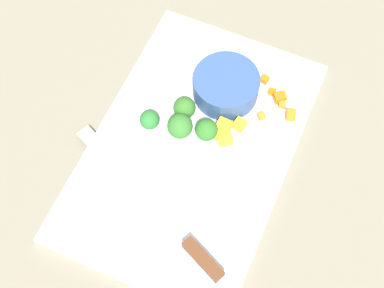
{
  "coord_description": "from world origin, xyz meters",
  "views": [
    {
      "loc": [
        -0.34,
        -0.15,
        0.79
      ],
      "look_at": [
        0.0,
        0.0,
        0.02
      ],
      "focal_mm": 50.34,
      "sensor_mm": 36.0,
      "label": 1
    }
  ],
  "objects": [
    {
      "name": "ground_plane",
      "position": [
        0.0,
        0.0,
        0.0
      ],
      "size": [
        4.0,
        4.0,
        0.0
      ],
      "primitive_type": "plane",
      "color": "gray"
    },
    {
      "name": "cutting_board",
      "position": [
        0.0,
        0.0,
        0.01
      ],
      "size": [
        0.47,
        0.31,
        0.01
      ],
      "primitive_type": "cube",
      "color": "white",
      "rests_on": "ground_plane"
    },
    {
      "name": "prep_bowl",
      "position": [
        0.12,
        -0.01,
        0.03
      ],
      "size": [
        0.11,
        0.11,
        0.04
      ],
      "primitive_type": "cylinder",
      "color": "#325289",
      "rests_on": "cutting_board"
    },
    {
      "name": "chef_knife",
      "position": [
        -0.14,
        -0.03,
        0.02
      ],
      "size": [
        0.15,
        0.31,
        0.02
      ],
      "rotation": [
        0.0,
        0.0,
        1.15
      ],
      "color": "silver",
      "rests_on": "cutting_board"
    },
    {
      "name": "carrot_dice_0",
      "position": [
        0.12,
        -0.13,
        0.02
      ],
      "size": [
        0.02,
        0.02,
        0.01
      ],
      "primitive_type": "cube",
      "rotation": [
        0.0,
        0.0,
        0.29
      ],
      "color": "orange",
      "rests_on": "cutting_board"
    },
    {
      "name": "carrot_dice_1",
      "position": [
        0.1,
        -0.08,
        0.02
      ],
      "size": [
        0.02,
        0.02,
        0.01
      ],
      "primitive_type": "cube",
      "rotation": [
        0.0,
        0.0,
        0.85
      ],
      "color": "orange",
      "rests_on": "cutting_board"
    },
    {
      "name": "carrot_dice_2",
      "position": [
        0.13,
        -0.11,
        0.02
      ],
      "size": [
        0.02,
        0.01,
        0.01
      ],
      "primitive_type": "cube",
      "rotation": [
        0.0,
        0.0,
        1.77
      ],
      "color": "orange",
      "rests_on": "cutting_board"
    },
    {
      "name": "carrot_dice_3",
      "position": [
        0.16,
        -0.06,
        0.02
      ],
      "size": [
        0.02,
        0.02,
        0.01
      ],
      "primitive_type": "cube",
      "rotation": [
        0.0,
        0.0,
        1.34
      ],
      "color": "orange",
      "rests_on": "cutting_board"
    },
    {
      "name": "carrot_dice_4",
      "position": [
        0.15,
        -0.08,
        0.02
      ],
      "size": [
        0.01,
        0.01,
        0.01
      ],
      "primitive_type": "cube",
      "rotation": [
        0.0,
        0.0,
        1.65
      ],
      "color": "orange",
      "rests_on": "cutting_board"
    },
    {
      "name": "carrot_dice_5",
      "position": [
        0.14,
        -0.1,
        0.02
      ],
      "size": [
        0.02,
        0.02,
        0.02
      ],
      "primitive_type": "cube",
      "rotation": [
        0.0,
        0.0,
        0.64
      ],
      "color": "orange",
      "rests_on": "cutting_board"
    },
    {
      "name": "pepper_dice_0",
      "position": [
        0.06,
        -0.06,
        0.02
      ],
      "size": [
        0.02,
        0.02,
        0.01
      ],
      "primitive_type": "cube",
      "rotation": [
        0.0,
        0.0,
        1.38
      ],
      "color": "yellow",
      "rests_on": "cutting_board"
    },
    {
      "name": "pepper_dice_1",
      "position": [
        0.05,
        -0.03,
        0.02
      ],
      "size": [
        0.02,
        0.02,
        0.02
      ],
      "primitive_type": "cube",
      "rotation": [
        0.0,
        0.0,
        3.09
      ],
      "color": "yellow",
      "rests_on": "cutting_board"
    },
    {
      "name": "pepper_dice_2",
      "position": [
        0.03,
        -0.04,
        0.02
      ],
      "size": [
        0.03,
        0.03,
        0.02
      ],
      "primitive_type": "cube",
      "rotation": [
        0.0,
        0.0,
        2.19
      ],
      "color": "yellow",
      "rests_on": "cutting_board"
    },
    {
      "name": "pepper_dice_3",
      "position": [
        0.03,
        -0.03,
        0.02
      ],
      "size": [
        0.02,
        0.02,
        0.02
      ],
      "primitive_type": "cube",
      "rotation": [
        0.0,
        0.0,
        1.19
      ],
      "color": "yellow",
      "rests_on": "cutting_board"
    },
    {
      "name": "broccoli_floret_0",
      "position": [
        0.03,
        -0.01,
        0.03
      ],
      "size": [
        0.04,
        0.04,
        0.04
      ],
      "color": "#84B761",
      "rests_on": "cutting_board"
    },
    {
      "name": "broccoli_floret_1",
      "position": [
        0.02,
        0.03,
        0.04
      ],
      "size": [
        0.04,
        0.04,
        0.04
      ],
      "color": "#7FB069",
      "rests_on": "cutting_board"
    },
    {
      "name": "broccoli_floret_2",
      "position": [
        0.01,
        0.08,
        0.03
      ],
      "size": [
        0.03,
        0.03,
        0.04
      ],
      "color": "#97AF65",
      "rests_on": "cutting_board"
    },
    {
      "name": "broccoli_floret_3",
      "position": [
        0.05,
        0.04,
        0.03
      ],
      "size": [
        0.04,
        0.04,
        0.04
      ],
      "color": "#8AB75F",
      "rests_on": "cutting_board"
    }
  ]
}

